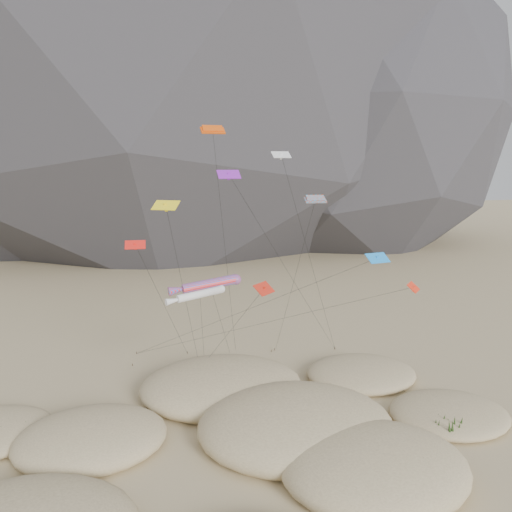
{
  "coord_description": "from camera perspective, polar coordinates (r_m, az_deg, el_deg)",
  "views": [
    {
      "loc": [
        -8.62,
        -32.91,
        22.99
      ],
      "look_at": [
        2.69,
        12.0,
        14.51
      ],
      "focal_mm": 35.0,
      "sensor_mm": 36.0,
      "label": 1
    }
  ],
  "objects": [
    {
      "name": "delta_kites",
      "position": [
        44.91,
        1.11,
        2.01
      ],
      "size": [
        26.84,
        23.43,
        24.24
      ],
      "color": "#F9290D",
      "rests_on": "ground"
    },
    {
      "name": "ground",
      "position": [
        41.06,
        0.49,
        -23.67
      ],
      "size": [
        500.0,
        500.0,
        0.0
      ],
      "primitive_type": "plane",
      "color": "#CCB789",
      "rests_on": "ground"
    },
    {
      "name": "kite_stakes",
      "position": [
        61.78,
        -3.92,
        -11.35
      ],
      "size": [
        24.97,
        6.68,
        0.3
      ],
      "color": "#3F2D1E",
      "rests_on": "ground"
    },
    {
      "name": "multi_parafoil",
      "position": [
        50.58,
        6.73,
        6.18
      ],
      "size": [
        2.21,
        11.03,
        20.04
      ],
      "color": "#E24317",
      "rests_on": "ground"
    },
    {
      "name": "white_tube_kite",
      "position": [
        46.42,
        -6.7,
        -4.44
      ],
      "size": [
        5.81,
        13.81,
        11.78
      ],
      "color": "silver",
      "rests_on": "ground"
    },
    {
      "name": "rainbow_tube_kite",
      "position": [
        47.94,
        -5.58,
        -3.27
      ],
      "size": [
        8.21,
        12.56,
        12.52
      ],
      "color": "#FF231A",
      "rests_on": "ground"
    },
    {
      "name": "orange_parafoil",
      "position": [
        47.75,
        -4.91,
        13.67
      ],
      "size": [
        5.61,
        12.41,
        26.62
      ],
      "color": "#D7480B",
      "rests_on": "ground"
    },
    {
      "name": "dunes",
      "position": [
        43.89,
        -2.28,
        -20.0
      ],
      "size": [
        51.75,
        36.09,
        4.46
      ],
      "color": "#CCB789",
      "rests_on": "ground"
    },
    {
      "name": "dune_grass",
      "position": [
        43.01,
        -1.4,
        -20.65
      ],
      "size": [
        42.74,
        29.52,
        1.44
      ],
      "color": "black",
      "rests_on": "ground"
    }
  ]
}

